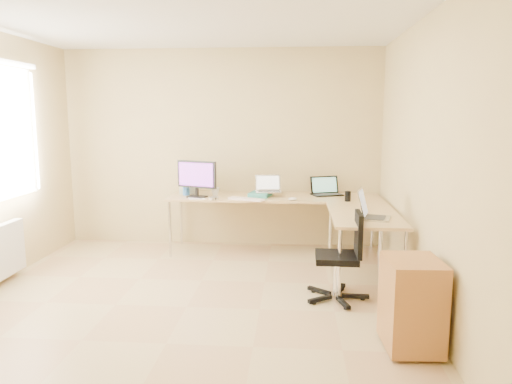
# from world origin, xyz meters

# --- Properties ---
(floor) EXTENTS (4.50, 4.50, 0.00)m
(floor) POSITION_xyz_m (0.00, 0.00, 0.00)
(floor) COLOR tan
(floor) RESTS_ON ground
(ceiling) EXTENTS (4.50, 4.50, 0.00)m
(ceiling) POSITION_xyz_m (0.00, 0.00, 2.60)
(ceiling) COLOR white
(ceiling) RESTS_ON ground
(wall_back) EXTENTS (4.50, 0.00, 4.50)m
(wall_back) POSITION_xyz_m (0.00, 2.25, 1.30)
(wall_back) COLOR tan
(wall_back) RESTS_ON ground
(wall_front) EXTENTS (4.50, 0.00, 4.50)m
(wall_front) POSITION_xyz_m (0.00, -2.25, 1.30)
(wall_front) COLOR tan
(wall_front) RESTS_ON ground
(wall_right) EXTENTS (0.00, 4.50, 4.50)m
(wall_right) POSITION_xyz_m (2.10, 0.00, 1.30)
(wall_right) COLOR tan
(wall_right) RESTS_ON ground
(desk_main) EXTENTS (2.65, 0.70, 0.73)m
(desk_main) POSITION_xyz_m (0.72, 1.85, 0.36)
(desk_main) COLOR tan
(desk_main) RESTS_ON ground
(desk_return) EXTENTS (0.70, 1.30, 0.73)m
(desk_return) POSITION_xyz_m (1.70, 0.85, 0.36)
(desk_return) COLOR tan
(desk_return) RESTS_ON ground
(monitor) EXTENTS (0.56, 0.35, 0.46)m
(monitor) POSITION_xyz_m (-0.23, 1.69, 0.96)
(monitor) COLOR black
(monitor) RESTS_ON desk_main
(book_stack) EXTENTS (0.30, 0.37, 0.05)m
(book_stack) POSITION_xyz_m (0.55, 1.82, 0.76)
(book_stack) COLOR teal
(book_stack) RESTS_ON desk_main
(laptop_center) EXTENTS (0.36, 0.30, 0.21)m
(laptop_center) POSITION_xyz_m (0.65, 1.82, 0.89)
(laptop_center) COLOR silver
(laptop_center) RESTS_ON desk_main
(laptop_black) EXTENTS (0.45, 0.39, 0.24)m
(laptop_black) POSITION_xyz_m (1.39, 1.97, 0.85)
(laptop_black) COLOR black
(laptop_black) RESTS_ON desk_main
(keyboard) EXTENTS (0.46, 0.29, 0.02)m
(keyboard) POSITION_xyz_m (0.40, 1.55, 0.74)
(keyboard) COLOR white
(keyboard) RESTS_ON desk_main
(mouse) EXTENTS (0.12, 0.10, 0.04)m
(mouse) POSITION_xyz_m (0.95, 1.55, 0.75)
(mouse) COLOR white
(mouse) RESTS_ON desk_main
(mug) EXTENTS (0.12, 0.12, 0.10)m
(mug) POSITION_xyz_m (-0.03, 1.84, 0.78)
(mug) COLOR white
(mug) RESTS_ON desk_main
(cd_stack) EXTENTS (0.14, 0.14, 0.03)m
(cd_stack) POSITION_xyz_m (0.00, 1.55, 0.75)
(cd_stack) COLOR white
(cd_stack) RESTS_ON desk_main
(water_bottle) EXTENTS (0.11, 0.11, 0.30)m
(water_bottle) POSITION_xyz_m (-0.40, 1.84, 0.88)
(water_bottle) COLOR #2D63B2
(water_bottle) RESTS_ON desk_main
(papers) EXTENTS (0.27, 0.31, 0.01)m
(papers) POSITION_xyz_m (-0.24, 1.64, 0.73)
(papers) COLOR white
(papers) RESTS_ON desk_main
(white_box) EXTENTS (0.25, 0.20, 0.08)m
(white_box) POSITION_xyz_m (-0.40, 1.99, 0.77)
(white_box) COLOR white
(white_box) RESTS_ON desk_main
(desk_fan) EXTENTS (0.26, 0.26, 0.31)m
(desk_fan) POSITION_xyz_m (-0.40, 2.05, 0.89)
(desk_fan) COLOR white
(desk_fan) RESTS_ON desk_main
(black_cup) EXTENTS (0.09, 0.09, 0.12)m
(black_cup) POSITION_xyz_m (1.60, 1.55, 0.79)
(black_cup) COLOR black
(black_cup) RESTS_ON desk_main
(laptop_return) EXTENTS (0.42, 0.37, 0.24)m
(laptop_return) POSITION_xyz_m (1.76, 0.58, 0.85)
(laptop_return) COLOR #B4B5B9
(laptop_return) RESTS_ON desk_return
(office_chair) EXTENTS (0.52, 0.52, 0.86)m
(office_chair) POSITION_xyz_m (1.38, 0.31, 0.50)
(office_chair) COLOR black
(office_chair) RESTS_ON ground
(cabinet) EXTENTS (0.42, 0.50, 0.67)m
(cabinet) POSITION_xyz_m (1.85, -0.65, 0.36)
(cabinet) COLOR #975F43
(cabinet) RESTS_ON ground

